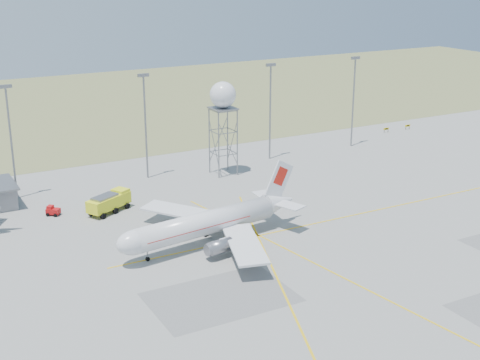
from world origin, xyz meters
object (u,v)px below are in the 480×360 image
fire_truck (110,203)px  baggage_tug (53,212)px  airliner_main (208,223)px  radar_tower (223,123)px

fire_truck → baggage_tug: fire_truck is taller
airliner_main → fire_truck: (-8.60, 20.23, -1.72)m
baggage_tug → airliner_main: bearing=-13.3°
baggage_tug → radar_tower: bearing=50.5°
radar_tower → baggage_tug: bearing=-169.1°
airliner_main → radar_tower: (18.16, 30.06, 7.12)m
fire_truck → airliner_main: bearing=-95.4°
airliner_main → baggage_tug: airliner_main is taller
radar_tower → fire_truck: size_ratio=2.17×
airliner_main → radar_tower: radar_tower is taller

